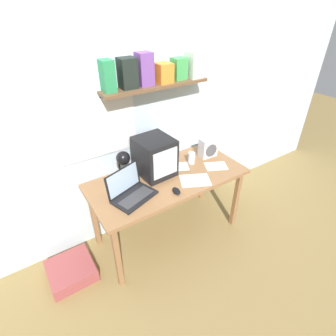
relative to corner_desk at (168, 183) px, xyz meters
The scene contains 13 objects.
ground_plane 0.66m from the corner_desk, ahead, with size 12.00×12.00×0.00m, color olive.
back_wall 0.75m from the corner_desk, 90.05° to the left, with size 5.60×0.24×2.60m.
corner_desk is the anchor object (origin of this frame).
crt_monitor 0.28m from the corner_desk, 116.48° to the left, with size 0.32×0.36×0.36m.
laptop 0.44m from the corner_desk, behind, with size 0.42×0.35×0.24m.
desk_lamp 0.50m from the corner_desk, 160.36° to the left, with size 0.14×0.19×0.33m.
juice_glass 0.36m from the corner_desk, 12.98° to the left, with size 0.07×0.07×0.12m.
space_heater 0.59m from the corner_desk, ahead, with size 0.18×0.12×0.20m.
computer_mouse 0.25m from the corner_desk, 105.96° to the right, with size 0.08×0.12×0.03m.
loose_paper_near_monitor 0.22m from the corner_desk, 24.78° to the left, with size 0.23×0.21×0.00m.
loose_paper_near_laptop 0.26m from the corner_desk, 45.71° to the right, with size 0.33×0.29×0.00m.
printed_handout 0.51m from the corner_desk, 11.94° to the right, with size 0.25×0.23×0.00m.
floor_cushion 1.19m from the corner_desk, behind, with size 0.39×0.39×0.11m.
Camera 1 is at (-1.09, -1.67, 2.14)m, focal length 28.00 mm.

